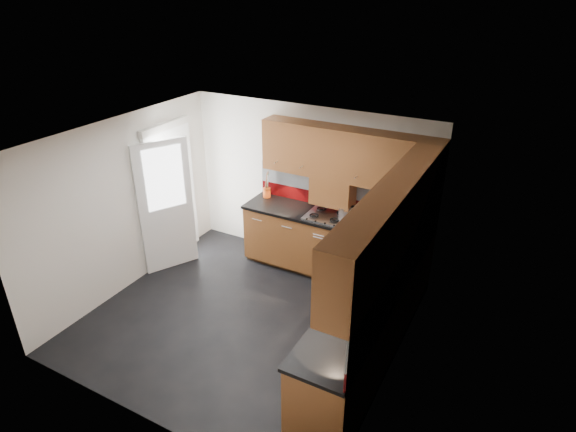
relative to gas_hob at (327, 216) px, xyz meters
The scene contains 14 objects.
room 1.63m from the gas_hob, 107.03° to the right, with size 4.00×3.80×2.64m.
base_cabinets 1.10m from the gas_hob, 50.67° to the right, with size 2.70×3.20×0.95m.
countertop 0.98m from the gas_hob, 51.77° to the right, with size 2.72×3.22×0.04m.
backsplash 1.02m from the gas_hob, 33.28° to the right, with size 2.70×3.20×0.54m.
upper_cabinets 1.36m from the gas_hob, 41.51° to the right, with size 2.50×3.20×0.72m.
extractor_hood 0.36m from the gas_hob, 90.00° to the left, with size 0.60×0.33×0.40m, color #5A3014.
glass_cabinet 1.61m from the gas_hob, 17.76° to the right, with size 0.32×0.80×0.66m.
back_door 2.35m from the gas_hob, 162.10° to the right, with size 0.42×1.19×2.04m.
gas_hob is the anchor object (origin of this frame).
utensil_pot 1.12m from the gas_hob, behind, with size 0.12×0.12×0.42m.
toaster 0.29m from the gas_hob, 19.36° to the left, with size 0.29×0.23×0.18m.
food_processor 1.22m from the gas_hob, 18.76° to the right, with size 0.19×0.19×0.32m.
paper_towel 1.76m from the gas_hob, 44.65° to the right, with size 0.11×0.11×0.23m, color white.
orange_cloth 1.25m from the gas_hob, 18.07° to the right, with size 0.15×0.13×0.02m, color #DB4818.
Camera 1 is at (2.84, -4.13, 3.96)m, focal length 30.00 mm.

